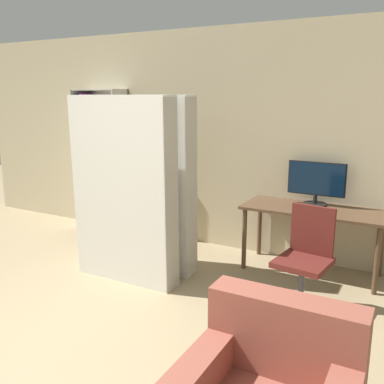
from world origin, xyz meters
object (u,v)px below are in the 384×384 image
at_px(monitor, 316,182).
at_px(office_chair, 304,269).
at_px(mattress_near, 124,191).
at_px(mattress_far, 147,184).
at_px(bookshelf, 98,163).

xyz_separation_m(monitor, office_chair, (0.17, -1.05, -0.60)).
bearing_deg(monitor, mattress_near, -142.34).
relative_size(monitor, mattress_far, 0.33).
relative_size(office_chair, mattress_far, 0.49).
distance_m(mattress_near, mattress_far, 0.40).
bearing_deg(bookshelf, mattress_far, -31.41).
bearing_deg(monitor, mattress_far, -152.05).
relative_size(bookshelf, mattress_near, 1.04).
distance_m(bookshelf, mattress_far, 1.67).
distance_m(bookshelf, mattress_near, 1.91).
distance_m(monitor, mattress_near, 2.07).
height_order(office_chair, bookshelf, bookshelf).
bearing_deg(mattress_far, monitor, 27.95).
xyz_separation_m(office_chair, mattress_far, (-1.81, 0.18, 0.57)).
bearing_deg(monitor, bookshelf, 179.97).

